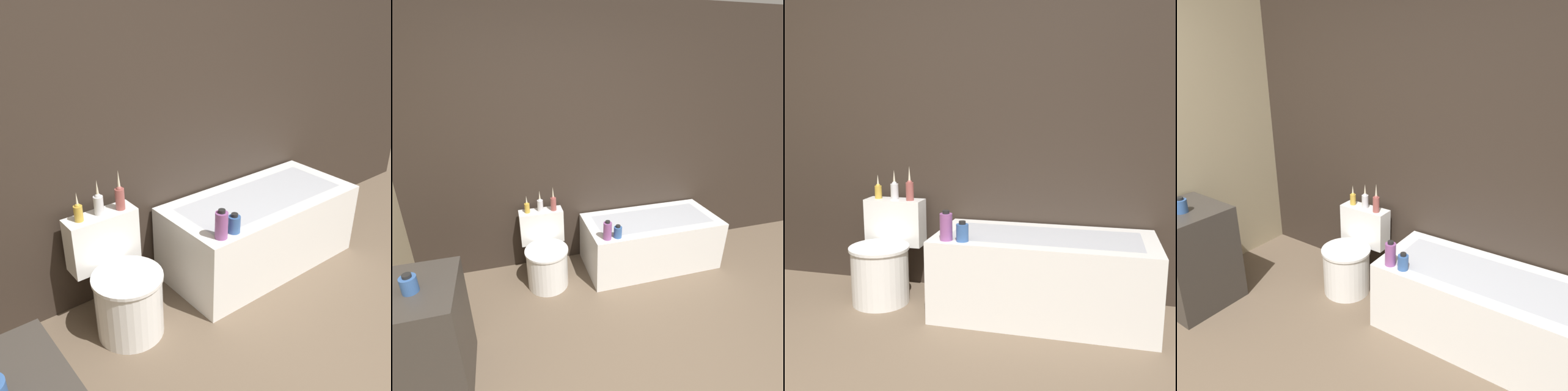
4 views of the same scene
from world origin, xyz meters
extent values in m
cube|color=#332821|center=(0.00, 2.15, 1.30)|extent=(6.40, 0.06, 2.60)
cube|color=white|center=(0.84, 1.77, 0.27)|extent=(1.41, 0.66, 0.54)
cube|color=#B7BCC6|center=(0.84, 1.77, 0.54)|extent=(1.21, 0.46, 0.01)
cylinder|color=white|center=(-0.30, 1.71, 0.19)|extent=(0.40, 0.40, 0.39)
cylinder|color=white|center=(-0.30, 1.71, 0.40)|extent=(0.42, 0.42, 0.02)
cube|color=white|center=(-0.30, 1.98, 0.52)|extent=(0.44, 0.16, 0.34)
cube|color=#38332D|center=(-1.26, 0.89, 0.41)|extent=(0.59, 0.55, 0.83)
cylinder|color=#335999|center=(-1.21, 0.86, 0.88)|extent=(0.09, 0.09, 0.10)
cylinder|color=black|center=(-1.21, 0.86, 0.94)|extent=(0.05, 0.05, 0.02)
cylinder|color=gold|center=(-0.43, 1.98, 0.74)|extent=(0.05, 0.05, 0.10)
sphere|color=gold|center=(-0.43, 1.98, 0.79)|extent=(0.03, 0.03, 0.03)
cone|color=beige|center=(-0.43, 1.98, 0.83)|extent=(0.02, 0.02, 0.09)
cylinder|color=silver|center=(-0.30, 1.99, 0.75)|extent=(0.06, 0.06, 0.11)
sphere|color=silver|center=(-0.30, 1.99, 0.81)|extent=(0.04, 0.04, 0.04)
cone|color=beige|center=(-0.30, 1.99, 0.86)|extent=(0.02, 0.02, 0.10)
cylinder|color=#994C47|center=(-0.17, 1.97, 0.76)|extent=(0.06, 0.06, 0.13)
sphere|color=#994C47|center=(-0.17, 1.97, 0.83)|extent=(0.04, 0.04, 0.04)
cone|color=beige|center=(-0.17, 1.97, 0.89)|extent=(0.02, 0.02, 0.12)
cylinder|color=#8C4C8C|center=(0.25, 1.53, 0.63)|extent=(0.08, 0.08, 0.17)
cylinder|color=black|center=(0.25, 1.53, 0.72)|extent=(0.04, 0.04, 0.02)
cylinder|color=#335999|center=(0.36, 1.53, 0.60)|extent=(0.08, 0.08, 0.11)
cylinder|color=black|center=(0.36, 1.53, 0.66)|extent=(0.04, 0.04, 0.02)
camera|label=1|loc=(-1.32, -0.23, 1.98)|focal=42.00mm
camera|label=2|loc=(-0.60, -0.79, 2.06)|focal=28.00mm
camera|label=3|loc=(1.13, -1.10, 1.33)|focal=42.00mm
camera|label=4|loc=(1.50, -0.50, 2.01)|focal=35.00mm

